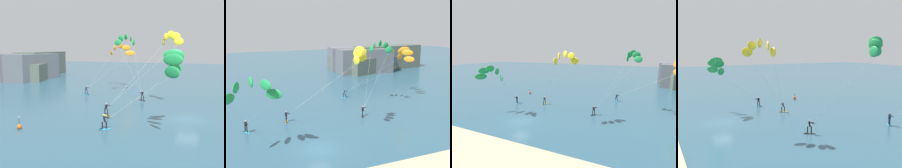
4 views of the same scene
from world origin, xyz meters
TOP-DOWN VIEW (x-y plane):
  - ground_plane at (0.00, 0.00)m, footprint 240.00×240.00m
  - kitesurfer_nearshore at (-6.83, 1.31)m, footprint 6.17×8.89m
  - kitesurfer_mid_water at (6.04, 3.50)m, footprint 10.23×9.55m
  - kitesurfer_far_out at (14.76, 12.27)m, footprint 7.62×7.17m
  - marker_buoy at (-10.24, 16.77)m, footprint 0.56×0.56m

SIDE VIEW (x-z plane):
  - ground_plane at x=0.00m, z-range 0.00..0.00m
  - marker_buoy at x=-10.24m, z-range -0.39..0.99m
  - kitesurfer_nearshore at x=-6.83m, z-range 2.74..11.31m
  - kitesurfer_mid_water at x=6.04m, z-range 3.99..15.10m
  - kitesurfer_far_out at x=14.76m, z-range 4.04..15.25m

